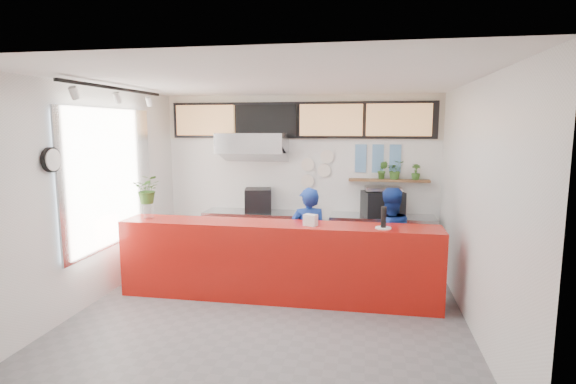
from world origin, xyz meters
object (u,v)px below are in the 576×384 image
Objects in this scene: espresso_machine at (383,204)px; service_counter at (277,261)px; staff_right at (388,240)px; panini_oven at (258,200)px; staff_center at (308,239)px; pepper_mill at (384,217)px.

service_counter is at bearing -146.37° from espresso_machine.
panini_oven is at bearing -50.40° from staff_right.
staff_center reaches higher than pepper_mill.
espresso_machine is 1.89m from pepper_mill.
panini_oven is 2.87m from pepper_mill.
staff_right is (1.55, 0.60, 0.23)m from service_counter.
espresso_machine is 0.43× the size of staff_center.
espresso_machine is at bearing 50.25° from service_counter.
panini_oven is 0.70× the size of espresso_machine.
staff_center is at bearing -147.01° from espresso_machine.
panini_oven is at bearing 163.38° from espresso_machine.
staff_right is at bearing -39.95° from panini_oven.
service_counter is 16.06× the size of pepper_mill.
staff_center is (0.37, 0.48, 0.22)m from service_counter.
staff_center reaches higher than panini_oven.
service_counter is 1.62m from pepper_mill.
service_counter is 2.90× the size of staff_center.
espresso_machine is 1.77m from staff_center.
service_counter is at bearing -80.30° from panini_oven.
espresso_machine is at bearing -147.54° from staff_center.
panini_oven reaches higher than service_counter.
service_counter is 9.57× the size of panini_oven.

